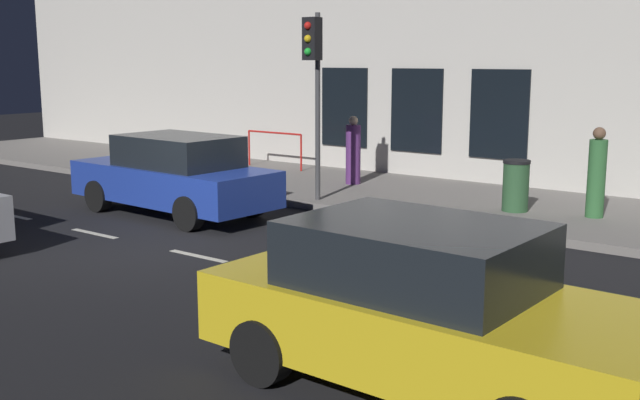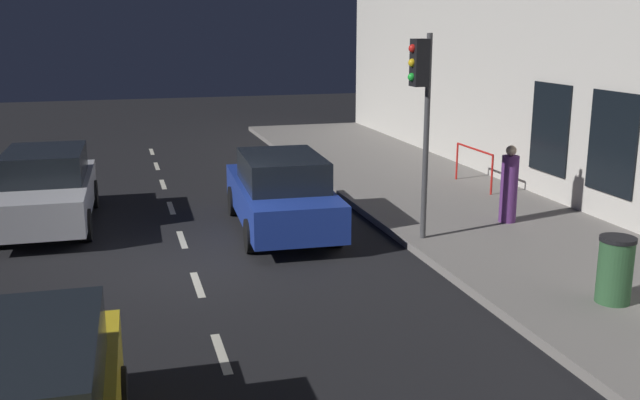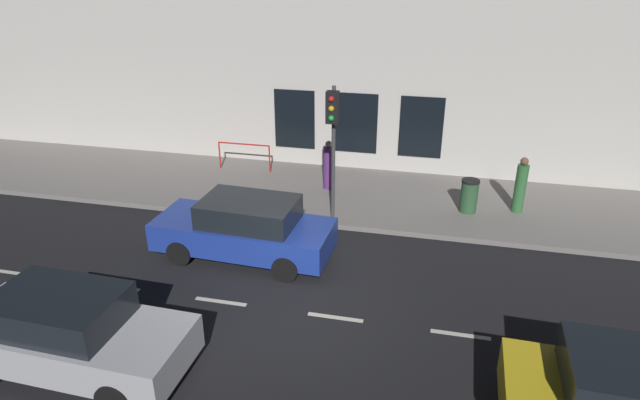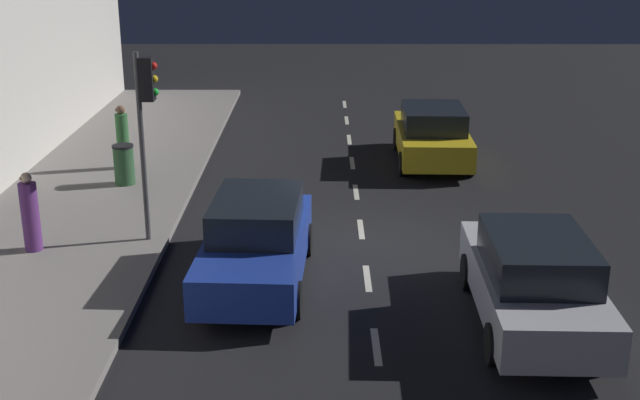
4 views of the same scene
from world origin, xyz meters
name	(u,v)px [view 1 (image 1 of 4)]	position (x,y,z in m)	size (l,w,h in m)	color
ground_plane	(155,247)	(0.00, 0.00, 0.00)	(60.00, 60.00, 0.00)	black
sidewalk	(366,191)	(6.25, 0.00, 0.07)	(4.50, 32.00, 0.15)	gray
building_facade	(425,41)	(8.80, 0.00, 3.47)	(0.65, 32.00, 6.94)	beige
lane_centre_line	(198,256)	(0.00, -1.00, 0.00)	(0.12, 27.20, 0.01)	beige
traffic_light	(314,63)	(4.25, -0.03, 2.96)	(0.45, 0.32, 3.80)	#424244
parked_car_0	(425,308)	(-2.18, -6.24, 0.79)	(2.02, 4.27, 1.58)	gold
parked_car_1	(175,175)	(2.03, 1.72, 0.79)	(2.00, 4.54, 1.58)	#1E389E
pedestrian_0	(597,175)	(6.04, -5.22, 0.93)	(0.33, 0.33, 1.67)	#336B38
pedestrian_1	(353,153)	(6.52, 0.55, 0.88)	(0.48, 0.48, 1.59)	#5B2D70
trash_bin	(516,185)	(5.71, -3.80, 0.65)	(0.52, 0.52, 0.99)	#2D5633
red_railing	(274,142)	(7.41, 3.72, 0.86)	(0.05, 1.87, 0.97)	red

